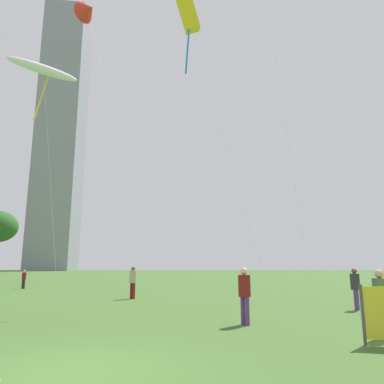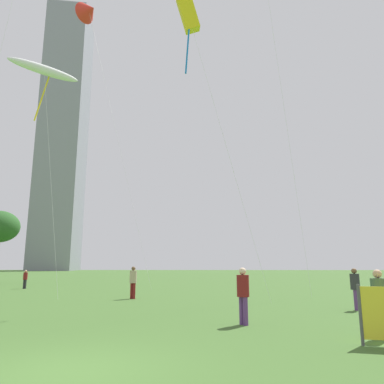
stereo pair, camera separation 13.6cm
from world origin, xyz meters
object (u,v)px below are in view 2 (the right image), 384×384
object	(u,v)px
person_standing_0	(355,286)
distant_highrise_0	(64,136)
person_standing_5	(243,291)
person_standing_6	(380,298)
person_standing_1	(133,280)
kite_flying_0	(44,71)
kite_flying_3	(89,11)
person_standing_3	(25,278)
kite_flying_4	(188,14)

from	to	relation	value
person_standing_0	distant_highrise_0	xyz separation A→B (m)	(-60.65, 116.66, 50.35)
person_standing_5	person_standing_6	world-z (taller)	person_standing_5
person_standing_1	kite_flying_0	world-z (taller)	kite_flying_0
kite_flying_3	distant_highrise_0	size ratio (longest dim) A/B	0.32
person_standing_3	person_standing_0	bearing A→B (deg)	155.51
person_standing_5	distant_highrise_0	distance (m)	142.07
person_standing_1	person_standing_3	size ratio (longest dim) A/B	1.21
person_standing_0	kite_flying_0	size ratio (longest dim) A/B	0.11
person_standing_0	distant_highrise_0	distance (m)	140.80
person_standing_6	kite_flying_0	size ratio (longest dim) A/B	0.11
person_standing_1	kite_flying_0	bearing A→B (deg)	19.55
kite_flying_3	person_standing_1	bearing A→B (deg)	-59.30
kite_flying_3	kite_flying_4	world-z (taller)	kite_flying_3
person_standing_0	kite_flying_0	bearing A→B (deg)	106.38
person_standing_6	kite_flying_4	size ratio (longest dim) A/B	0.10
person_standing_5	kite_flying_4	distance (m)	18.15
person_standing_0	person_standing_1	size ratio (longest dim) A/B	0.97
kite_flying_0	person_standing_6	bearing A→B (deg)	-39.01
person_standing_1	person_standing_6	world-z (taller)	person_standing_1
person_standing_3	kite_flying_0	xyz separation A→B (m)	(3.56, -7.27, 14.93)
person_standing_3	kite_flying_4	bearing A→B (deg)	151.02
person_standing_0	person_standing_5	bearing A→B (deg)	164.74
person_standing_0	person_standing_1	bearing A→B (deg)	101.84
person_standing_3	kite_flying_0	size ratio (longest dim) A/B	0.09
distant_highrise_0	person_standing_5	bearing A→B (deg)	-74.16
person_standing_5	kite_flying_4	size ratio (longest dim) A/B	0.10
person_standing_0	kite_flying_0	distance (m)	24.47
person_standing_0	kite_flying_4	world-z (taller)	kite_flying_4
person_standing_0	person_standing_1	distance (m)	12.11
person_standing_5	kite_flying_0	distance (m)	22.46
person_standing_5	kite_flying_4	world-z (taller)	kite_flying_4
person_standing_0	person_standing_6	xyz separation A→B (m)	(-1.89, -6.31, 0.01)
kite_flying_0	person_standing_5	bearing A→B (deg)	-40.98
distant_highrise_0	person_standing_1	bearing A→B (deg)	-74.68
person_standing_0	kite_flying_3	bearing A→B (deg)	81.58
kite_flying_3	person_standing_3	bearing A→B (deg)	-106.06
person_standing_3	person_standing_5	distance (m)	24.61
person_standing_5	distant_highrise_0	size ratio (longest dim) A/B	0.02
person_standing_3	kite_flying_4	xyz separation A→B (m)	(14.16, -10.89, 16.57)
person_standing_0	person_standing_3	bearing A→B (deg)	94.11
person_standing_6	kite_flying_0	xyz separation A→B (m)	(-16.35, 13.25, 14.76)
person_standing_6	distant_highrise_0	distance (m)	145.29
person_standing_6	kite_flying_3	distance (m)	44.23
person_standing_6	kite_flying_0	bearing A→B (deg)	-27.04
person_standing_5	person_standing_3	bearing A→B (deg)	-173.69
person_standing_1	person_standing_3	bearing A→B (deg)	-6.70
distant_highrise_0	kite_flying_0	bearing A→B (deg)	-77.58
person_standing_0	kite_flying_0	xyz separation A→B (m)	(-18.24, 6.93, 14.77)
person_standing_5	kite_flying_3	size ratio (longest dim) A/B	0.06
person_standing_3	kite_flying_0	distance (m)	16.98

